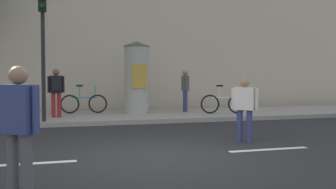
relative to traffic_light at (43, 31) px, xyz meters
The scene contains 11 objects.
ground_plane 6.41m from the traffic_light, 66.80° to the right, with size 80.00×80.00×0.00m, color #232326.
sidewalk_curb 4.04m from the traffic_light, 38.12° to the left, with size 36.00×4.00×0.15m, color gray.
lane_markings 6.41m from the traffic_light, 66.80° to the right, with size 25.80×0.16×0.01m.
traffic_light is the anchor object (origin of this frame).
poster_column 4.21m from the traffic_light, 32.78° to the left, with size 1.04×1.04×2.78m.
pedestrian_with_backpack 7.59m from the traffic_light, 90.07° to the right, with size 0.49×0.44×1.63m.
pedestrian_in_dark_shirt 6.58m from the traffic_light, 42.17° to the right, with size 0.50×0.48×1.48m.
pedestrian_with_bag 2.26m from the traffic_light, 74.62° to the left, with size 0.56×0.40×1.66m.
pedestrian_in_red_top 5.99m from the traffic_light, 21.82° to the left, with size 0.31×0.65×1.68m.
bicycle_leaning 3.81m from the traffic_light, 62.46° to the left, with size 1.77×0.22×1.09m.
bicycle_upright 7.01m from the traffic_light, ahead, with size 1.73×0.49×1.09m.
Camera 1 is at (-1.79, -6.88, 1.47)m, focal length 40.20 mm.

